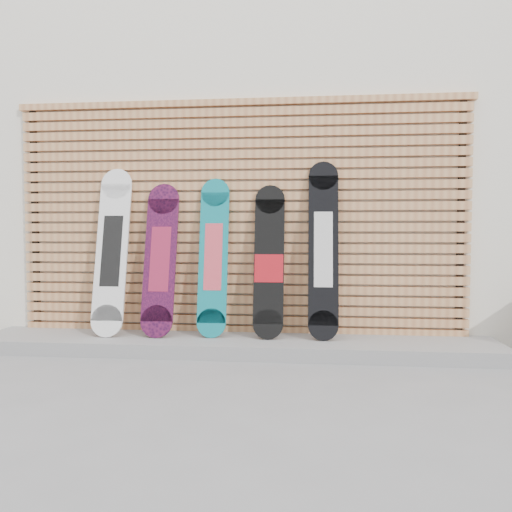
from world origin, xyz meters
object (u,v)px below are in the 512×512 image
(snowboard_1, at_px, (160,259))
(snowboard_4, at_px, (323,249))
(snowboard_2, at_px, (213,257))
(snowboard_3, at_px, (269,262))
(snowboard_0, at_px, (112,251))

(snowboard_1, relative_size, snowboard_4, 0.88)
(snowboard_2, bearing_deg, snowboard_4, -0.64)
(snowboard_4, bearing_deg, snowboard_3, -179.91)
(snowboard_0, xyz_separation_m, snowboard_3, (1.45, 0.02, -0.09))
(snowboard_2, bearing_deg, snowboard_0, -177.82)
(snowboard_0, relative_size, snowboard_1, 1.10)
(snowboard_2, xyz_separation_m, snowboard_3, (0.51, -0.01, -0.04))
(snowboard_1, xyz_separation_m, snowboard_4, (1.48, 0.02, 0.09))
(snowboard_1, bearing_deg, snowboard_3, 0.89)
(snowboard_0, relative_size, snowboard_3, 1.12)
(snowboard_0, distance_m, snowboard_1, 0.46)
(snowboard_0, xyz_separation_m, snowboard_1, (0.46, 0.01, -0.07))
(snowboard_1, xyz_separation_m, snowboard_3, (1.00, 0.02, -0.02))
(snowboard_3, height_order, snowboard_4, snowboard_4)
(snowboard_0, height_order, snowboard_1, snowboard_0)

